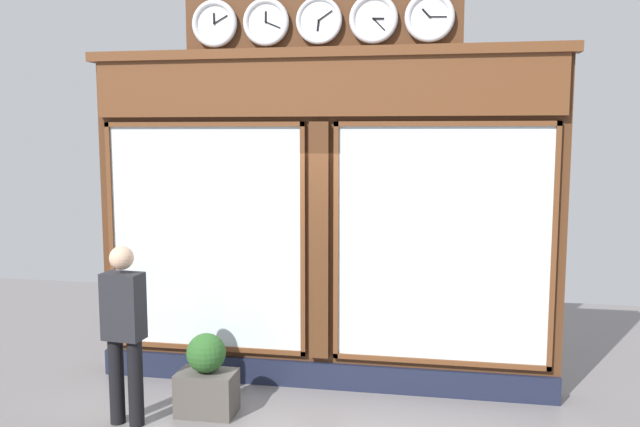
# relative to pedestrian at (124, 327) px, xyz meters

# --- Properties ---
(shop_facade) EXTENTS (5.00, 0.42, 4.15)m
(shop_facade) POSITION_rel_pedestrian_xyz_m (-1.62, -1.33, 0.91)
(shop_facade) COLOR #4C2B16
(shop_facade) RESTS_ON ground_plane
(pedestrian) EXTENTS (0.38, 0.25, 1.69)m
(pedestrian) POSITION_rel_pedestrian_xyz_m (0.00, 0.00, 0.00)
(pedestrian) COLOR black
(pedestrian) RESTS_ON ground_plane
(planter_box) EXTENTS (0.56, 0.36, 0.42)m
(planter_box) POSITION_rel_pedestrian_xyz_m (-0.66, -0.35, -0.72)
(planter_box) COLOR #4C4742
(planter_box) RESTS_ON ground_plane
(planter_shrub) EXTENTS (0.38, 0.38, 0.38)m
(planter_shrub) POSITION_rel_pedestrian_xyz_m (-0.66, -0.35, -0.32)
(planter_shrub) COLOR #285623
(planter_shrub) RESTS_ON planter_box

